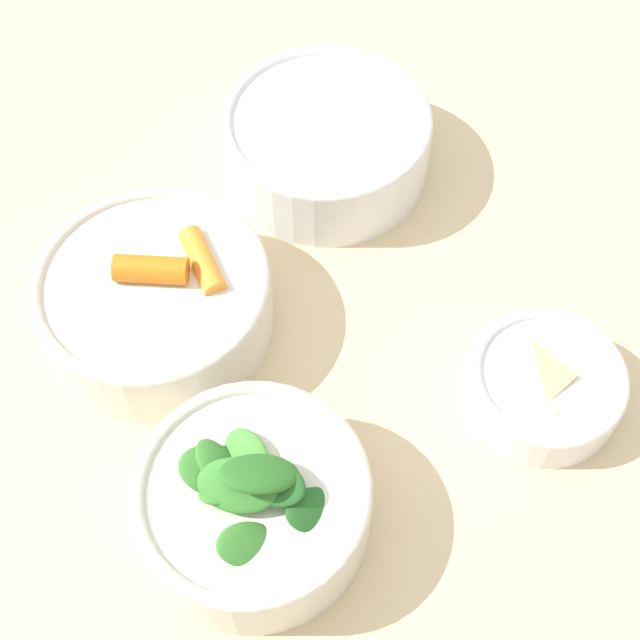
# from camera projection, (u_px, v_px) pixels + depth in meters

# --- Properties ---
(ground_plane) EXTENTS (10.00, 10.00, 0.00)m
(ground_plane) POSITION_uv_depth(u_px,v_px,m) (349.00, 555.00, 1.37)
(ground_plane) COLOR gray
(dining_table) EXTENTS (1.32, 1.09, 0.75)m
(dining_table) POSITION_uv_depth(u_px,v_px,m) (370.00, 329.00, 0.81)
(dining_table) COLOR beige
(dining_table) RESTS_ON ground_plane
(bowl_carrots) EXTENTS (0.18, 0.18, 0.08)m
(bowl_carrots) POSITION_uv_depth(u_px,v_px,m) (155.00, 298.00, 0.68)
(bowl_carrots) COLOR silver
(bowl_carrots) RESTS_ON dining_table
(bowl_greens) EXTENTS (0.16, 0.16, 0.10)m
(bowl_greens) POSITION_uv_depth(u_px,v_px,m) (253.00, 502.00, 0.59)
(bowl_greens) COLOR silver
(bowl_greens) RESTS_ON dining_table
(bowl_beans_hotdog) EXTENTS (0.18, 0.18, 0.06)m
(bowl_beans_hotdog) POSITION_uv_depth(u_px,v_px,m) (326.00, 144.00, 0.77)
(bowl_beans_hotdog) COLOR white
(bowl_beans_hotdog) RESTS_ON dining_table
(bowl_cookies) EXTENTS (0.12, 0.12, 0.04)m
(bowl_cookies) POSITION_uv_depth(u_px,v_px,m) (544.00, 384.00, 0.65)
(bowl_cookies) COLOR white
(bowl_cookies) RESTS_ON dining_table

